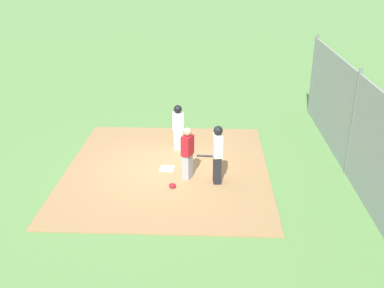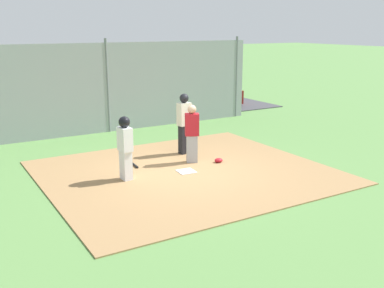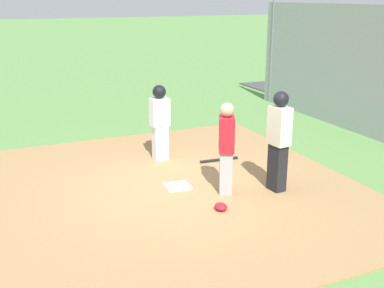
{
  "view_description": "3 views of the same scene",
  "coord_description": "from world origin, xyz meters",
  "px_view_note": "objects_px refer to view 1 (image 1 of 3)",
  "views": [
    {
      "loc": [
        -12.74,
        -1.33,
        6.39
      ],
      "look_at": [
        -0.27,
        -0.81,
        1.03
      ],
      "focal_mm": 41.78,
      "sensor_mm": 36.0,
      "label": 1
    },
    {
      "loc": [
        5.7,
        9.86,
        3.77
      ],
      "look_at": [
        -0.42,
        -0.41,
        0.64
      ],
      "focal_mm": 42.37,
      "sensor_mm": 36.0,
      "label": 2
    },
    {
      "loc": [
        -7.54,
        3.03,
        3.4
      ],
      "look_at": [
        -0.08,
        -0.25,
        0.85
      ],
      "focal_mm": 44.47,
      "sensor_mm": 36.0,
      "label": 3
    }
  ],
  "objects_px": {
    "home_plate": "(167,169)",
    "baseball_bat": "(209,156)",
    "catcher": "(187,152)",
    "runner": "(178,124)",
    "umpire": "(218,153)",
    "catcher_mask": "(172,185)"
  },
  "relations": [
    {
      "from": "home_plate",
      "to": "baseball_bat",
      "type": "distance_m",
      "value": 1.65
    },
    {
      "from": "umpire",
      "to": "runner",
      "type": "height_order",
      "value": "umpire"
    },
    {
      "from": "umpire",
      "to": "catcher_mask",
      "type": "distance_m",
      "value": 1.63
    },
    {
      "from": "baseball_bat",
      "to": "runner",
      "type": "bearing_deg",
      "value": 153.99
    },
    {
      "from": "catcher",
      "to": "baseball_bat",
      "type": "distance_m",
      "value": 1.87
    },
    {
      "from": "home_plate",
      "to": "runner",
      "type": "xyz_separation_m",
      "value": [
        1.6,
        -0.25,
        0.9
      ]
    },
    {
      "from": "catcher",
      "to": "catcher_mask",
      "type": "relative_size",
      "value": 6.81
    },
    {
      "from": "home_plate",
      "to": "catcher_mask",
      "type": "bearing_deg",
      "value": -167.47
    },
    {
      "from": "catcher",
      "to": "baseball_bat",
      "type": "xyz_separation_m",
      "value": [
        1.54,
        -0.65,
        -0.82
      ]
    },
    {
      "from": "umpire",
      "to": "home_plate",
      "type": "bearing_deg",
      "value": -34.42
    },
    {
      "from": "catcher",
      "to": "catcher_mask",
      "type": "height_order",
      "value": "catcher"
    },
    {
      "from": "catcher",
      "to": "umpire",
      "type": "xyz_separation_m",
      "value": [
        -0.27,
        -0.9,
        0.11
      ]
    },
    {
      "from": "home_plate",
      "to": "baseball_bat",
      "type": "bearing_deg",
      "value": -54.24
    },
    {
      "from": "home_plate",
      "to": "umpire",
      "type": "relative_size",
      "value": 0.24
    },
    {
      "from": "baseball_bat",
      "to": "catcher_mask",
      "type": "xyz_separation_m",
      "value": [
        -2.17,
        1.07,
        0.03
      ]
    },
    {
      "from": "home_plate",
      "to": "baseball_bat",
      "type": "height_order",
      "value": "baseball_bat"
    },
    {
      "from": "home_plate",
      "to": "catcher",
      "type": "height_order",
      "value": "catcher"
    },
    {
      "from": "baseball_bat",
      "to": "catcher_mask",
      "type": "distance_m",
      "value": 2.42
    },
    {
      "from": "runner",
      "to": "baseball_bat",
      "type": "height_order",
      "value": "runner"
    },
    {
      "from": "runner",
      "to": "catcher_mask",
      "type": "xyz_separation_m",
      "value": [
        -2.81,
        -0.02,
        -0.85
      ]
    },
    {
      "from": "catcher",
      "to": "catcher_mask",
      "type": "bearing_deg",
      "value": 82.03
    },
    {
      "from": "catcher",
      "to": "runner",
      "type": "distance_m",
      "value": 2.22
    }
  ]
}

